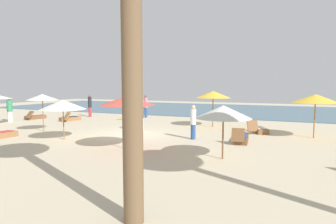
{
  "coord_description": "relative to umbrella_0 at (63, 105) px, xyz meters",
  "views": [
    {
      "loc": [
        7.8,
        -13.01,
        2.68
      ],
      "look_at": [
        1.46,
        1.97,
        1.1
      ],
      "focal_mm": 29.86,
      "sensor_mm": 36.0,
      "label": 1
    }
  ],
  "objects": [
    {
      "name": "person_4",
      "position": [
        -0.63,
        9.95,
        -0.75
      ],
      "size": [
        0.3,
        0.3,
        1.87
      ],
      "color": "#2D4C8C",
      "rests_on": "ground_plane"
    },
    {
      "name": "ocean_water",
      "position": [
        2.2,
        19.52,
        -1.69
      ],
      "size": [
        48.0,
        16.0,
        0.06
      ],
      "primitive_type": "cube",
      "color": "#476B7F",
      "rests_on": "ground_plane"
    },
    {
      "name": "ground_plane",
      "position": [
        2.2,
        2.52,
        -1.72
      ],
      "size": [
        60.0,
        60.0,
        0.0
      ],
      "primitive_type": "plane",
      "color": "beige"
    },
    {
      "name": "umbrella_3",
      "position": [
        7.97,
        -0.59,
        -0.0
      ],
      "size": [
        2.01,
        2.01,
        1.96
      ],
      "color": "brown",
      "rests_on": "ground_plane"
    },
    {
      "name": "person_1",
      "position": [
        2.34,
        3.63,
        -0.8
      ],
      "size": [
        0.42,
        0.42,
        1.81
      ],
      "color": "white",
      "rests_on": "ground_plane"
    },
    {
      "name": "person_2",
      "position": [
        5.83,
        2.55,
        -0.85
      ],
      "size": [
        0.35,
        0.35,
        1.69
      ],
      "color": "#2D4C8C",
      "rests_on": "ground_plane"
    },
    {
      "name": "lounger_3",
      "position": [
        8.14,
        2.7,
        -1.55
      ],
      "size": [
        0.71,
        1.67,
        0.75
      ],
      "color": "brown",
      "rests_on": "ground_plane"
    },
    {
      "name": "umbrella_1",
      "position": [
        -2.82,
        1.38,
        0.26
      ],
      "size": [
        1.74,
        1.74,
        2.16
      ],
      "color": "olive",
      "rests_on": "ground_plane"
    },
    {
      "name": "surfboard",
      "position": [
        -1.44,
        8.55,
        -1.69
      ],
      "size": [
        1.7,
        1.83,
        0.07
      ],
      "color": "gold",
      "rests_on": "ground_plane"
    },
    {
      "name": "person_0",
      "position": [
        -8.4,
        3.56,
        -0.83
      ],
      "size": [
        0.52,
        0.52,
        1.78
      ],
      "color": "white",
      "rests_on": "ground_plane"
    },
    {
      "name": "umbrella_6",
      "position": [
        4.0,
        -0.61,
        0.31
      ],
      "size": [
        2.3,
        2.3,
        2.22
      ],
      "color": "brown",
      "rests_on": "ground_plane"
    },
    {
      "name": "lounger_1",
      "position": [
        -8.19,
        5.55,
        -1.56
      ],
      "size": [
        0.99,
        1.78,
        0.69
      ],
      "color": "brown",
      "rests_on": "ground_plane"
    },
    {
      "name": "lounger_4",
      "position": [
        8.64,
        5.82,
        -1.55
      ],
      "size": [
        1.22,
        1.73,
        0.75
      ],
      "color": "brown",
      "rests_on": "ground_plane"
    },
    {
      "name": "umbrella_0",
      "position": [
        0.0,
        0.0,
        0.0
      ],
      "size": [
        2.22,
        2.22,
        1.96
      ],
      "color": "olive",
      "rests_on": "ground_plane"
    },
    {
      "name": "umbrella_4",
      "position": [
        11.37,
        5.24,
        0.27
      ],
      "size": [
        2.26,
        2.26,
        2.22
      ],
      "color": "olive",
      "rests_on": "ground_plane"
    },
    {
      "name": "person_3",
      "position": [
        -5.2,
        8.54,
        -0.76
      ],
      "size": [
        0.42,
        0.42,
        1.87
      ],
      "color": "#BF3338",
      "rests_on": "ground_plane"
    },
    {
      "name": "lounger_2",
      "position": [
        -3.26,
        -1.0,
        -1.55
      ],
      "size": [
        0.88,
        1.76,
        0.7
      ],
      "color": "olive",
      "rests_on": "ground_plane"
    },
    {
      "name": "umbrella_2",
      "position": [
        5.74,
        6.93,
        0.35
      ],
      "size": [
        2.23,
        2.23,
        2.3
      ],
      "color": "brown",
      "rests_on": "ground_plane"
    },
    {
      "name": "lounger_0",
      "position": [
        -4.89,
        5.78,
        -1.55
      ],
      "size": [
        1.24,
        1.77,
        0.71
      ],
      "color": "olive",
      "rests_on": "ground_plane"
    }
  ]
}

